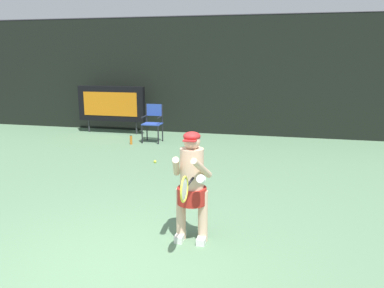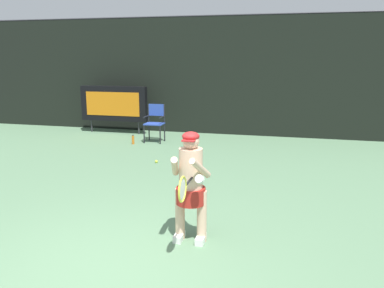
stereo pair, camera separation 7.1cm
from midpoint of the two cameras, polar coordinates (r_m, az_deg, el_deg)
ground at (r=4.70m, az=-12.61°, el=-18.95°), size 18.00×22.00×0.03m
backdrop_screen at (r=12.39m, az=5.38°, el=9.71°), size 18.00×0.12×3.66m
scoreboard at (r=12.82m, az=-11.11°, el=5.76°), size 2.20×0.21×1.50m
umpire_chair at (r=11.35m, az=-5.21°, el=3.40°), size 0.52×0.44×1.08m
water_bottle at (r=11.18m, az=-8.36°, el=0.59°), size 0.07×0.07×0.27m
tennis_player at (r=5.16m, az=0.19°, el=-5.60°), size 0.53×0.60×1.49m
tennis_racket at (r=4.58m, az=-0.88°, el=-6.49°), size 0.03×0.60×0.31m
tennis_ball_spare at (r=9.18m, az=-4.97°, el=-2.54°), size 0.07×0.07×0.07m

